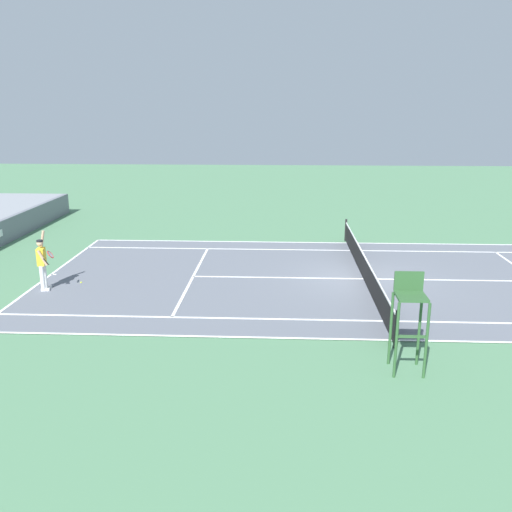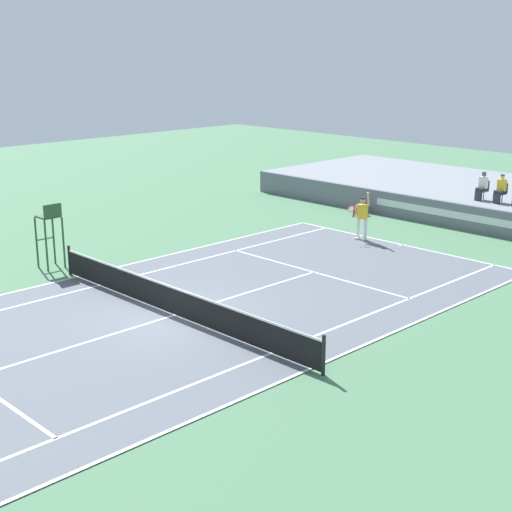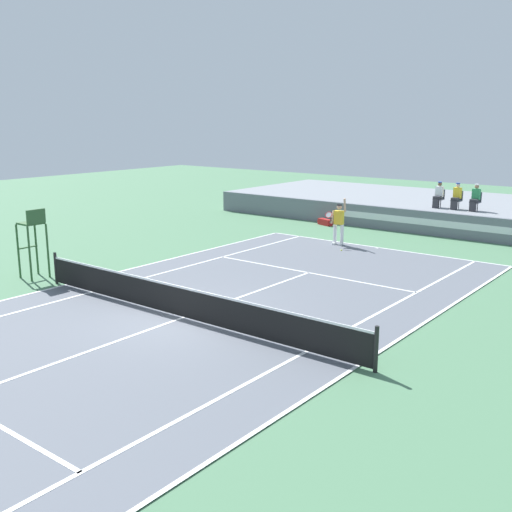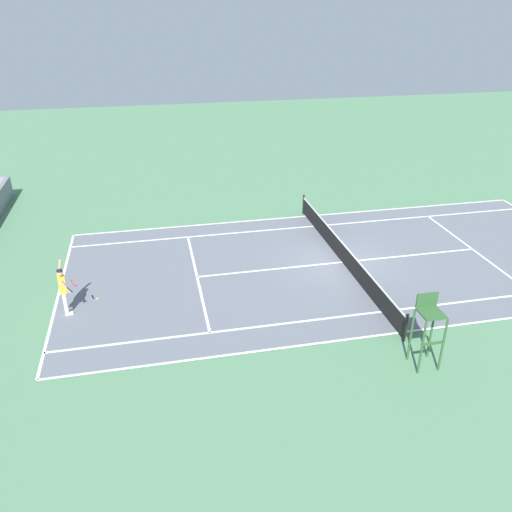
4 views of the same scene
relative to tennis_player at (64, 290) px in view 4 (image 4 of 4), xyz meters
The scene contains 6 objects.
ground_plane 11.56m from the tennis_player, 81.35° to the right, with size 80.00×80.00×0.00m, color #4C7A56.
court 11.56m from the tennis_player, 81.35° to the right, with size 11.08×23.88×0.03m.
net 11.52m from the tennis_player, 81.35° to the right, with size 11.98×0.10×1.07m.
tennis_player is the anchor object (origin of this frame).
tennis_ball 1.59m from the tennis_player, 52.64° to the right, with size 0.07×0.07×0.07m, color #D1E533.
umpire_chair 12.62m from the tennis_player, 115.51° to the right, with size 0.77×0.77×2.44m.
Camera 4 is at (-18.97, 7.93, 10.44)m, focal length 36.18 mm.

